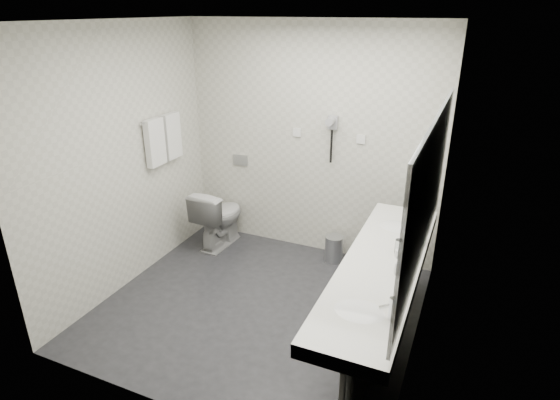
% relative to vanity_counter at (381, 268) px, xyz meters
% --- Properties ---
extents(floor, '(2.80, 2.80, 0.00)m').
position_rel_vanity_counter_xyz_m(floor, '(-1.12, 0.20, -0.80)').
color(floor, '#232428').
rests_on(floor, ground).
extents(ceiling, '(2.80, 2.80, 0.00)m').
position_rel_vanity_counter_xyz_m(ceiling, '(-1.12, 0.20, 1.70)').
color(ceiling, silver).
rests_on(ceiling, wall_back).
extents(wall_back, '(2.80, 0.00, 2.80)m').
position_rel_vanity_counter_xyz_m(wall_back, '(-1.12, 1.50, 0.45)').
color(wall_back, beige).
rests_on(wall_back, floor).
extents(wall_front, '(2.80, 0.00, 2.80)m').
position_rel_vanity_counter_xyz_m(wall_front, '(-1.12, -1.10, 0.45)').
color(wall_front, beige).
rests_on(wall_front, floor).
extents(wall_left, '(0.00, 2.60, 2.60)m').
position_rel_vanity_counter_xyz_m(wall_left, '(-2.52, 0.20, 0.45)').
color(wall_left, beige).
rests_on(wall_left, floor).
extents(wall_right, '(0.00, 2.60, 2.60)m').
position_rel_vanity_counter_xyz_m(wall_right, '(0.27, 0.20, 0.45)').
color(wall_right, beige).
rests_on(wall_right, floor).
extents(vanity_counter, '(0.55, 2.20, 0.10)m').
position_rel_vanity_counter_xyz_m(vanity_counter, '(0.00, 0.00, 0.00)').
color(vanity_counter, silver).
rests_on(vanity_counter, floor).
extents(vanity_panel, '(0.03, 2.15, 0.75)m').
position_rel_vanity_counter_xyz_m(vanity_panel, '(0.02, 0.00, -0.42)').
color(vanity_panel, gray).
rests_on(vanity_panel, floor).
extents(vanity_post_far, '(0.06, 0.06, 0.75)m').
position_rel_vanity_counter_xyz_m(vanity_post_far, '(0.05, 1.04, -0.42)').
color(vanity_post_far, silver).
rests_on(vanity_post_far, floor).
extents(mirror, '(0.02, 2.20, 1.05)m').
position_rel_vanity_counter_xyz_m(mirror, '(0.26, 0.00, 0.65)').
color(mirror, '#B2BCC6').
rests_on(mirror, wall_right).
extents(basin_near, '(0.40, 0.31, 0.05)m').
position_rel_vanity_counter_xyz_m(basin_near, '(0.00, -0.65, 0.04)').
color(basin_near, silver).
rests_on(basin_near, vanity_counter).
extents(basin_far, '(0.40, 0.31, 0.05)m').
position_rel_vanity_counter_xyz_m(basin_far, '(0.00, 0.65, 0.04)').
color(basin_far, silver).
rests_on(basin_far, vanity_counter).
extents(faucet_near, '(0.04, 0.04, 0.15)m').
position_rel_vanity_counter_xyz_m(faucet_near, '(0.19, -0.65, 0.12)').
color(faucet_near, silver).
rests_on(faucet_near, vanity_counter).
extents(faucet_far, '(0.04, 0.04, 0.15)m').
position_rel_vanity_counter_xyz_m(faucet_far, '(0.19, 0.65, 0.12)').
color(faucet_far, silver).
rests_on(faucet_far, vanity_counter).
extents(soap_bottle_a, '(0.06, 0.06, 0.10)m').
position_rel_vanity_counter_xyz_m(soap_bottle_a, '(0.10, 0.12, 0.10)').
color(soap_bottle_a, silver).
rests_on(soap_bottle_a, vanity_counter).
extents(soap_bottle_c, '(0.05, 0.05, 0.12)m').
position_rel_vanity_counter_xyz_m(soap_bottle_c, '(0.13, -0.12, 0.11)').
color(soap_bottle_c, silver).
rests_on(soap_bottle_c, vanity_counter).
extents(glass_left, '(0.07, 0.07, 0.11)m').
position_rel_vanity_counter_xyz_m(glass_left, '(0.08, 0.19, 0.11)').
color(glass_left, silver).
rests_on(glass_left, vanity_counter).
extents(glass_right, '(0.08, 0.08, 0.11)m').
position_rel_vanity_counter_xyz_m(glass_right, '(0.21, 0.42, 0.11)').
color(glass_right, silver).
rests_on(glass_right, vanity_counter).
extents(toilet, '(0.43, 0.71, 0.70)m').
position_rel_vanity_counter_xyz_m(toilet, '(-2.09, 1.14, -0.45)').
color(toilet, silver).
rests_on(toilet, floor).
extents(flush_plate, '(0.18, 0.02, 0.12)m').
position_rel_vanity_counter_xyz_m(flush_plate, '(-1.98, 1.49, 0.15)').
color(flush_plate, '#B2B5BA').
rests_on(flush_plate, wall_back).
extents(pedal_bin, '(0.24, 0.24, 0.28)m').
position_rel_vanity_counter_xyz_m(pedal_bin, '(-0.74, 1.30, -0.66)').
color(pedal_bin, '#B2B5BA').
rests_on(pedal_bin, floor).
extents(bin_lid, '(0.20, 0.20, 0.02)m').
position_rel_vanity_counter_xyz_m(bin_lid, '(-0.74, 1.30, -0.51)').
color(bin_lid, '#B2B5BA').
rests_on(bin_lid, pedal_bin).
extents(towel_rail, '(0.02, 0.62, 0.02)m').
position_rel_vanity_counter_xyz_m(towel_rail, '(-2.47, 0.75, 0.75)').
color(towel_rail, silver).
rests_on(towel_rail, wall_left).
extents(towel_near, '(0.07, 0.24, 0.48)m').
position_rel_vanity_counter_xyz_m(towel_near, '(-2.46, 0.61, 0.53)').
color(towel_near, silver).
rests_on(towel_near, towel_rail).
extents(towel_far, '(0.07, 0.24, 0.48)m').
position_rel_vanity_counter_xyz_m(towel_far, '(-2.46, 0.89, 0.53)').
color(towel_far, silver).
rests_on(towel_far, towel_rail).
extents(dryer_cradle, '(0.10, 0.04, 0.14)m').
position_rel_vanity_counter_xyz_m(dryer_cradle, '(-0.88, 1.47, 0.70)').
color(dryer_cradle, gray).
rests_on(dryer_cradle, wall_back).
extents(dryer_barrel, '(0.08, 0.14, 0.08)m').
position_rel_vanity_counter_xyz_m(dryer_barrel, '(-0.88, 1.40, 0.73)').
color(dryer_barrel, gray).
rests_on(dryer_barrel, dryer_cradle).
extents(dryer_cord, '(0.02, 0.02, 0.35)m').
position_rel_vanity_counter_xyz_m(dryer_cord, '(-0.88, 1.46, 0.45)').
color(dryer_cord, black).
rests_on(dryer_cord, dryer_cradle).
extents(switch_plate_a, '(0.09, 0.02, 0.09)m').
position_rel_vanity_counter_xyz_m(switch_plate_a, '(-1.27, 1.49, 0.55)').
color(switch_plate_a, silver).
rests_on(switch_plate_a, wall_back).
extents(switch_plate_b, '(0.09, 0.02, 0.09)m').
position_rel_vanity_counter_xyz_m(switch_plate_b, '(-0.57, 1.49, 0.55)').
color(switch_plate_b, silver).
rests_on(switch_plate_b, wall_back).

